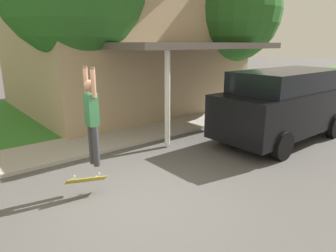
{
  "coord_description": "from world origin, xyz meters",
  "views": [
    {
      "loc": [
        4.49,
        -2.86,
        2.94
      ],
      "look_at": [
        -0.44,
        1.13,
        1.2
      ],
      "focal_mm": 32.0,
      "sensor_mm": 36.0,
      "label": 1
    }
  ],
  "objects_px": {
    "lawn_tree_far": "(229,11)",
    "suv_parked": "(285,103)",
    "skateboard": "(86,179)",
    "skateboarder": "(92,116)"
  },
  "relations": [
    {
      "from": "lawn_tree_far",
      "to": "suv_parked",
      "type": "xyz_separation_m",
      "value": [
        4.6,
        -2.6,
        -3.21
      ]
    },
    {
      "from": "suv_parked",
      "to": "skateboarder",
      "type": "distance_m",
      "value": 6.16
    },
    {
      "from": "suv_parked",
      "to": "skateboard",
      "type": "distance_m",
      "value": 6.43
    },
    {
      "from": "lawn_tree_far",
      "to": "suv_parked",
      "type": "relative_size",
      "value": 1.34
    },
    {
      "from": "lawn_tree_far",
      "to": "skateboard",
      "type": "distance_m",
      "value": 10.67
    },
    {
      "from": "lawn_tree_far",
      "to": "skateboard",
      "type": "relative_size",
      "value": 8.41
    },
    {
      "from": "suv_parked",
      "to": "skateboard",
      "type": "relative_size",
      "value": 6.3
    },
    {
      "from": "suv_parked",
      "to": "skateboard",
      "type": "xyz_separation_m",
      "value": [
        -0.43,
        -6.36,
        -0.81
      ]
    },
    {
      "from": "skateboarder",
      "to": "skateboard",
      "type": "relative_size",
      "value": 2.46
    },
    {
      "from": "skateboard",
      "to": "suv_parked",
      "type": "bearing_deg",
      "value": 86.09
    }
  ]
}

